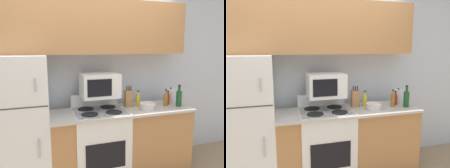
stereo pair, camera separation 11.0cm
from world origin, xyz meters
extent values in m
cube|color=silver|center=(0.00, 0.69, 1.27)|extent=(8.00, 0.05, 2.55)
cube|color=#B27A47|center=(0.34, 0.28, 0.44)|extent=(1.87, 0.57, 0.88)
cube|color=#BCB7AD|center=(0.34, 0.26, 0.90)|extent=(1.87, 0.61, 0.03)
cube|color=white|center=(-0.94, 0.33, 0.82)|extent=(0.68, 0.66, 1.64)
cube|color=#383838|center=(-0.94, 0.00, 1.11)|extent=(0.66, 0.01, 0.01)
cylinder|color=#B7B7BC|center=(-0.72, -0.01, 1.34)|extent=(0.02, 0.02, 0.14)
cylinder|color=#B7B7BC|center=(-0.72, -0.01, 0.65)|extent=(0.02, 0.02, 0.22)
cube|color=#B27A47|center=(0.00, 0.49, 1.98)|extent=(2.55, 0.35, 0.68)
cube|color=white|center=(0.03, 0.27, 0.46)|extent=(0.68, 0.57, 0.92)
cube|color=black|center=(0.03, -0.02, 0.44)|extent=(0.49, 0.01, 0.33)
cube|color=#2D2D2D|center=(0.03, 0.27, 0.92)|extent=(0.65, 0.54, 0.01)
cube|color=white|center=(0.03, 0.54, 1.00)|extent=(0.65, 0.06, 0.16)
cylinder|color=black|center=(-0.13, 0.14, 0.93)|extent=(0.20, 0.20, 0.01)
cylinder|color=black|center=(0.18, 0.14, 0.93)|extent=(0.20, 0.20, 0.01)
cylinder|color=black|center=(-0.13, 0.39, 0.93)|extent=(0.20, 0.20, 0.01)
cylinder|color=black|center=(0.18, 0.39, 0.93)|extent=(0.20, 0.20, 0.01)
cube|color=white|center=(0.05, 0.36, 1.24)|extent=(0.47, 0.38, 0.30)
cube|color=black|center=(0.01, 0.16, 1.24)|extent=(0.30, 0.01, 0.21)
cube|color=#B27A47|center=(0.46, 0.36, 1.03)|extent=(0.10, 0.08, 0.23)
cylinder|color=black|center=(0.43, 0.35, 1.18)|extent=(0.01, 0.01, 0.06)
cylinder|color=black|center=(0.46, 0.35, 1.18)|extent=(0.01, 0.01, 0.06)
cylinder|color=black|center=(0.49, 0.35, 1.18)|extent=(0.01, 0.01, 0.06)
cylinder|color=silver|center=(0.66, 0.18, 0.95)|extent=(0.20, 0.20, 0.08)
torus|color=silver|center=(0.66, 0.18, 0.99)|extent=(0.21, 0.21, 0.01)
cylinder|color=gold|center=(0.61, 0.36, 0.99)|extent=(0.06, 0.06, 0.15)
cylinder|color=gold|center=(0.61, 0.36, 1.09)|extent=(0.03, 0.03, 0.05)
cylinder|color=black|center=(0.61, 0.36, 1.13)|extent=(0.03, 0.03, 0.02)
cylinder|color=red|center=(1.05, 0.31, 0.98)|extent=(0.05, 0.05, 0.14)
cylinder|color=red|center=(1.05, 0.31, 1.08)|extent=(0.02, 0.02, 0.04)
cylinder|color=black|center=(1.05, 0.31, 1.11)|extent=(0.02, 0.03, 0.02)
cylinder|color=olive|center=(0.97, 0.24, 1.00)|extent=(0.06, 0.06, 0.17)
cylinder|color=olive|center=(0.97, 0.24, 1.11)|extent=(0.03, 0.03, 0.05)
cylinder|color=black|center=(0.97, 0.24, 1.14)|extent=(0.03, 0.03, 0.02)
cylinder|color=#194C23|center=(1.14, 0.18, 1.02)|extent=(0.08, 0.08, 0.21)
cylinder|color=#194C23|center=(1.14, 0.18, 1.16)|extent=(0.03, 0.03, 0.07)
cylinder|color=black|center=(1.14, 0.18, 1.20)|extent=(0.04, 0.04, 0.02)
cylinder|color=white|center=(1.14, 0.39, 1.02)|extent=(0.14, 0.14, 0.20)
sphere|color=black|center=(1.14, 0.39, 1.13)|extent=(0.02, 0.02, 0.02)
camera|label=1|loc=(-0.66, -2.33, 1.73)|focal=35.00mm
camera|label=2|loc=(-0.55, -2.37, 1.73)|focal=35.00mm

